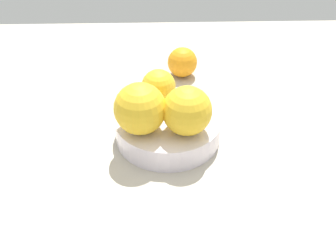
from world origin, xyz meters
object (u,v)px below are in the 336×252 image
at_px(orange_in_bowl_0, 159,86).
at_px(orange_loose_0, 182,62).
at_px(orange_in_bowl_2, 140,109).
at_px(orange_in_bowl_1, 187,111).
at_px(fruit_bowl, 168,128).

bearing_deg(orange_in_bowl_0, orange_loose_0, 72.12).
relative_size(orange_in_bowl_2, orange_loose_0, 1.28).
xyz_separation_m(orange_in_bowl_0, orange_in_bowl_1, (0.04, -0.09, 0.01)).
xyz_separation_m(orange_in_bowl_1, orange_loose_0, (0.01, 0.26, -0.05)).
xyz_separation_m(fruit_bowl, orange_loose_0, (0.04, 0.23, 0.01)).
distance_m(orange_in_bowl_0, orange_in_bowl_1, 0.10).
relative_size(orange_in_bowl_0, orange_in_bowl_1, 0.77).
relative_size(orange_in_bowl_1, orange_in_bowl_2, 0.95).
bearing_deg(orange_in_bowl_0, fruit_bowl, -74.73).
distance_m(orange_in_bowl_1, orange_in_bowl_2, 0.08).
height_order(fruit_bowl, orange_in_bowl_1, orange_in_bowl_1).
relative_size(fruit_bowl, orange_in_bowl_0, 2.97).
height_order(orange_in_bowl_1, orange_in_bowl_2, orange_in_bowl_2).
xyz_separation_m(orange_in_bowl_0, orange_loose_0, (0.05, 0.17, -0.04)).
xyz_separation_m(orange_in_bowl_1, orange_in_bowl_2, (-0.08, 0.01, 0.00)).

